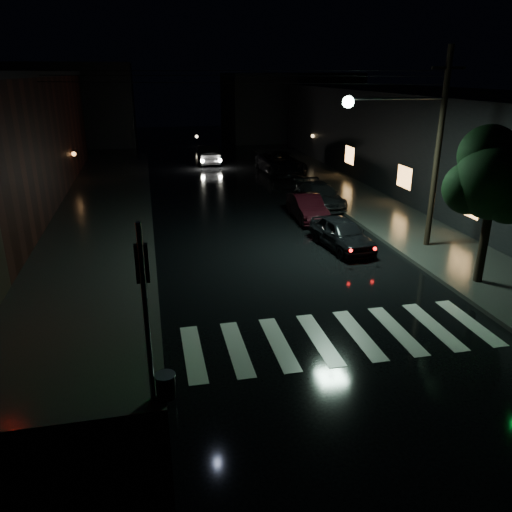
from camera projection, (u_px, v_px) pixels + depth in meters
ground at (240, 358)px, 13.30m from camera, size 120.00×120.00×0.00m
sidewalk_left at (92, 221)px, 25.11m from camera, size 6.00×44.00×0.15m
sidewalk_right at (369, 205)px, 28.09m from camera, size 4.00×44.00×0.15m
building_right at (448, 140)px, 32.13m from camera, size 10.00×40.00×6.00m
building_far_left at (64, 104)px, 51.14m from camera, size 14.00×10.00×8.00m
building_far_right at (289, 106)px, 56.09m from camera, size 14.00×10.00×7.00m
crosswalk at (339, 337)px, 14.36m from camera, size 9.00×3.00×0.01m
signal_pole_corner at (156, 343)px, 11.00m from camera, size 0.68×0.61×4.20m
street_tree at (492, 180)px, 16.71m from camera, size 3.10×2.90×5.40m
utility_pole at (424, 140)px, 19.87m from camera, size 4.92×0.44×8.00m
parked_car_a at (342, 233)px, 21.33m from camera, size 2.03×4.06×1.33m
parked_car_b at (307, 207)px, 25.51m from camera, size 1.49×3.92×1.28m
parked_car_c at (320, 195)px, 28.02m from camera, size 2.11×4.53×1.28m
parked_car_d at (281, 163)px, 36.83m from camera, size 2.97×5.88×1.60m
oncoming_car at (208, 154)px, 41.10m from camera, size 1.74×4.61×1.50m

